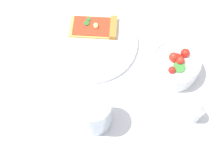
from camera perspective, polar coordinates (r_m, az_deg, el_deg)
The scene contains 7 objects.
ground_plane at distance 0.83m, azimuth -3.44°, elevation 5.67°, with size 2.40×2.40×0.00m, color silver.
plate at distance 0.85m, azimuth -4.06°, elevation 8.34°, with size 0.27×0.27×0.01m, color white.
pizza_slice_main at distance 0.87m, azimuth -3.08°, elevation 11.37°, with size 0.15×0.16×0.02m.
salad_bowl at distance 0.79m, azimuth 12.57°, elevation 3.81°, with size 0.13×0.13×0.08m.
soda_glass at distance 0.70m, azimuth -3.39°, elevation -6.00°, with size 0.08×0.08×0.11m.
paper_napkin at distance 0.82m, azimuth -20.30°, elevation -2.77°, with size 0.14×0.15×0.00m, color white.
pepper_shaker at distance 0.75m, azimuth 16.51°, elevation -5.52°, with size 0.04×0.04×0.07m.
Camera 1 is at (0.37, -0.24, 0.71)m, focal length 45.38 mm.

